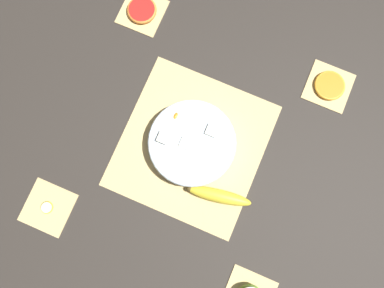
{
  "coord_description": "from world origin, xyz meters",
  "views": [
    {
      "loc": [
        0.15,
        0.07,
        1.07
      ],
      "look_at": [
        0.0,
        0.0,
        0.03
      ],
      "focal_mm": 35.0,
      "sensor_mm": 36.0,
      "label": 1
    }
  ],
  "objects_px": {
    "banana_coin_single": "(47,208)",
    "grapefruit_slice": "(142,10)",
    "whole_banana": "(219,196)",
    "fruit_salad_bowl": "(192,143)",
    "orange_slice_whole": "(330,85)"
  },
  "relations": [
    {
      "from": "whole_banana",
      "to": "banana_coin_single",
      "type": "bearing_deg",
      "value": -63.1
    },
    {
      "from": "whole_banana",
      "to": "banana_coin_single",
      "type": "height_order",
      "value": "whole_banana"
    },
    {
      "from": "whole_banana",
      "to": "banana_coin_single",
      "type": "xyz_separation_m",
      "value": [
        0.22,
        -0.43,
        -0.01
      ]
    },
    {
      "from": "orange_slice_whole",
      "to": "grapefruit_slice",
      "type": "bearing_deg",
      "value": -90.0
    },
    {
      "from": "fruit_salad_bowl",
      "to": "grapefruit_slice",
      "type": "xyz_separation_m",
      "value": [
        -0.32,
        -0.3,
        -0.02
      ]
    },
    {
      "from": "fruit_salad_bowl",
      "to": "grapefruit_slice",
      "type": "relative_size",
      "value": 2.71
    },
    {
      "from": "fruit_salad_bowl",
      "to": "banana_coin_single",
      "type": "relative_size",
      "value": 7.07
    },
    {
      "from": "fruit_salad_bowl",
      "to": "grapefruit_slice",
      "type": "height_order",
      "value": "fruit_salad_bowl"
    },
    {
      "from": "whole_banana",
      "to": "fruit_salad_bowl",
      "type": "bearing_deg",
      "value": -129.61
    },
    {
      "from": "whole_banana",
      "to": "orange_slice_whole",
      "type": "relative_size",
      "value": 2.03
    },
    {
      "from": "banana_coin_single",
      "to": "grapefruit_slice",
      "type": "height_order",
      "value": "grapefruit_slice"
    },
    {
      "from": "grapefruit_slice",
      "to": "whole_banana",
      "type": "bearing_deg",
      "value": 45.17
    },
    {
      "from": "banana_coin_single",
      "to": "grapefruit_slice",
      "type": "distance_m",
      "value": 0.64
    },
    {
      "from": "fruit_salad_bowl",
      "to": "orange_slice_whole",
      "type": "bearing_deg",
      "value": 136.68
    },
    {
      "from": "fruit_salad_bowl",
      "to": "grapefruit_slice",
      "type": "distance_m",
      "value": 0.44
    }
  ]
}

